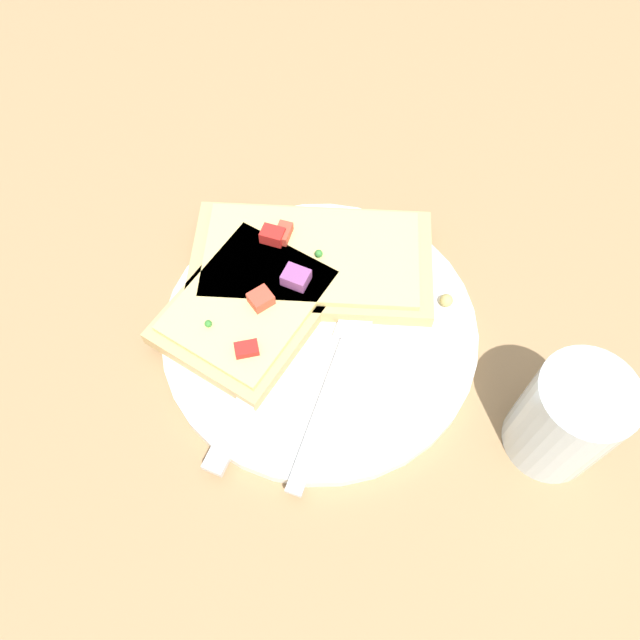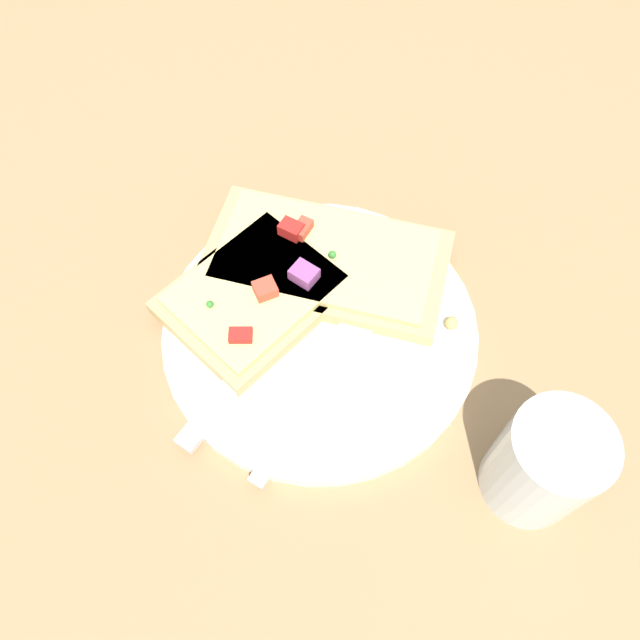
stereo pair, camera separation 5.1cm
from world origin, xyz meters
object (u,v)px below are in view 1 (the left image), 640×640
object	(u,v)px
knife	(259,377)
pizza_slice_main	(316,259)
fork	(344,355)
pizza_slice_corner	(249,306)
plate	(320,329)
drinking_glass	(567,418)

from	to	relation	value
knife	pizza_slice_main	size ratio (longest dim) A/B	0.80
fork	pizza_slice_main	xyz separation A→B (m)	(-0.09, -0.01, 0.01)
pizza_slice_corner	knife	bearing A→B (deg)	41.90
plate	drinking_glass	xyz separation A→B (m)	(0.11, 0.16, 0.04)
fork	pizza_slice_corner	xyz separation A→B (m)	(-0.05, -0.07, 0.01)
fork	pizza_slice_main	world-z (taller)	pizza_slice_main
knife	pizza_slice_main	distance (m)	0.12
pizza_slice_corner	drinking_glass	distance (m)	0.26
plate	knife	bearing A→B (deg)	-52.11
pizza_slice_main	drinking_glass	size ratio (longest dim) A/B	2.39
fork	drinking_glass	world-z (taller)	drinking_glass
pizza_slice_corner	drinking_glass	size ratio (longest dim) A/B	1.93
plate	drinking_glass	world-z (taller)	drinking_glass
pizza_slice_main	pizza_slice_corner	xyz separation A→B (m)	(0.04, -0.06, -0.00)
plate	pizza_slice_corner	xyz separation A→B (m)	(-0.02, -0.06, 0.02)
pizza_slice_corner	drinking_glass	xyz separation A→B (m)	(0.13, 0.22, 0.02)
pizza_slice_main	pizza_slice_corner	size ratio (longest dim) A/B	1.24
fork	knife	size ratio (longest dim) A/B	1.11
pizza_slice_main	drinking_glass	distance (m)	0.24
pizza_slice_main	drinking_glass	bearing A→B (deg)	142.49
plate	fork	size ratio (longest dim) A/B	1.32
plate	pizza_slice_main	size ratio (longest dim) A/B	1.17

